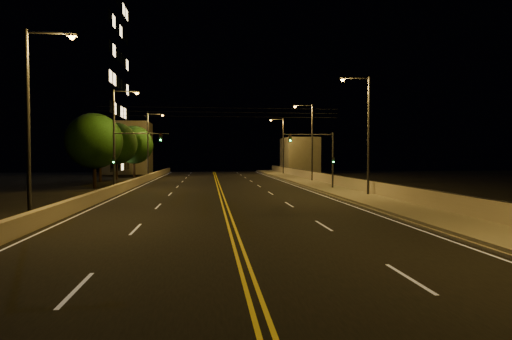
{
  "coord_description": "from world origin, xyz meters",
  "views": [
    {
      "loc": [
        -1.09,
        -9.85,
        3.48
      ],
      "look_at": [
        2.0,
        18.0,
        2.5
      ],
      "focal_mm": 30.0,
      "sensor_mm": 36.0,
      "label": 1
    }
  ],
  "objects": [
    {
      "name": "tree_3",
      "position": [
        -12.7,
        58.81,
        5.09
      ],
      "size": [
        5.96,
        5.96,
        8.08
      ],
      "color": "black",
      "rests_on": "ground"
    },
    {
      "name": "tree_2",
      "position": [
        -14.23,
        53.02,
        5.12
      ],
      "size": [
        5.99,
        5.99,
        8.12
      ],
      "color": "black",
      "rests_on": "ground"
    },
    {
      "name": "ground",
      "position": [
        0.0,
        0.0,
        0.0
      ],
      "size": [
        160.0,
        160.0,
        0.0
      ],
      "primitive_type": "plane",
      "color": "black",
      "rests_on": "ground"
    },
    {
      "name": "streetlight_2",
      "position": [
        11.54,
        42.52,
        5.63
      ],
      "size": [
        2.55,
        0.28,
        9.82
      ],
      "color": "#2D2D33",
      "rests_on": "ground"
    },
    {
      "name": "streetlight_3",
      "position": [
        11.54,
        63.28,
        5.63
      ],
      "size": [
        2.55,
        0.28,
        9.82
      ],
      "color": "#2D2D33",
      "rests_on": "ground"
    },
    {
      "name": "lane_markings",
      "position": [
        0.0,
        19.93,
        0.02
      ],
      "size": [
        17.32,
        116.0,
        0.0
      ],
      "color": "silver",
      "rests_on": "road"
    },
    {
      "name": "jersey_barrier",
      "position": [
        -9.23,
        20.0,
        0.43
      ],
      "size": [
        0.45,
        120.0,
        0.86
      ],
      "primitive_type": "cube",
      "color": "#AFA392",
      "rests_on": "ground"
    },
    {
      "name": "distant_building_right",
      "position": [
        16.5,
        71.96,
        3.42
      ],
      "size": [
        6.0,
        10.0,
        6.84
      ],
      "primitive_type": "cube",
      "color": "gray",
      "rests_on": "ground"
    },
    {
      "name": "streetlight_1",
      "position": [
        11.54,
        23.57,
        5.63
      ],
      "size": [
        2.55,
        0.28,
        9.82
      ],
      "color": "#2D2D33",
      "rests_on": "ground"
    },
    {
      "name": "streetlight_4",
      "position": [
        -9.94,
        13.02,
        5.63
      ],
      "size": [
        2.55,
        0.28,
        9.82
      ],
      "color": "#2D2D33",
      "rests_on": "ground"
    },
    {
      "name": "tree_0",
      "position": [
        -12.94,
        36.31,
        4.95
      ],
      "size": [
        5.79,
        5.79,
        7.85
      ],
      "color": "black",
      "rests_on": "ground"
    },
    {
      "name": "traffic_signal_right",
      "position": [
        9.95,
        30.87,
        3.64
      ],
      "size": [
        5.11,
        0.31,
        5.69
      ],
      "color": "#2D2D33",
      "rests_on": "ground"
    },
    {
      "name": "traffic_signal_left",
      "position": [
        -8.75,
        30.87,
        3.64
      ],
      "size": [
        5.11,
        0.31,
        5.69
      ],
      "color": "#2D2D33",
      "rests_on": "ground"
    },
    {
      "name": "tree_1",
      "position": [
        -15.12,
        47.52,
        4.73
      ],
      "size": [
        5.54,
        5.54,
        7.51
      ],
      "color": "black",
      "rests_on": "ground"
    },
    {
      "name": "road",
      "position": [
        0.0,
        20.0,
        0.01
      ],
      "size": [
        18.0,
        120.0,
        0.02
      ],
      "primitive_type": "cube",
      "color": "black",
      "rests_on": "ground"
    },
    {
      "name": "curb",
      "position": [
        8.93,
        20.0,
        0.07
      ],
      "size": [
        0.14,
        120.0,
        0.15
      ],
      "primitive_type": "cube",
      "color": "gray",
      "rests_on": "ground"
    },
    {
      "name": "overhead_wires",
      "position": [
        0.0,
        29.5,
        7.4
      ],
      "size": [
        22.0,
        0.03,
        0.83
      ],
      "color": "black"
    },
    {
      "name": "distant_building_left",
      "position": [
        -16.0,
        72.05,
        4.8
      ],
      "size": [
        8.0,
        8.0,
        9.6
      ],
      "primitive_type": "cube",
      "color": "gray",
      "rests_on": "ground"
    },
    {
      "name": "streetlight_5",
      "position": [
        -9.94,
        32.91,
        5.63
      ],
      "size": [
        2.55,
        0.28,
        9.82
      ],
      "color": "#2D2D33",
      "rests_on": "ground"
    },
    {
      "name": "parapet_rail",
      "position": [
        12.45,
        20.0,
        1.33
      ],
      "size": [
        0.06,
        120.0,
        0.06
      ],
      "primitive_type": "cylinder",
      "rotation": [
        1.57,
        0.0,
        0.0
      ],
      "color": "black",
      "rests_on": "parapet_wall"
    },
    {
      "name": "streetlight_6",
      "position": [
        -9.94,
        56.16,
        5.63
      ],
      "size": [
        2.55,
        0.28,
        9.82
      ],
      "color": "#2D2D33",
      "rests_on": "ground"
    },
    {
      "name": "sidewalk",
      "position": [
        10.8,
        20.0,
        0.15
      ],
      "size": [
        3.6,
        120.0,
        0.3
      ],
      "primitive_type": "cube",
      "color": "gray",
      "rests_on": "ground"
    },
    {
      "name": "parapet_wall",
      "position": [
        12.45,
        20.0,
        0.8
      ],
      "size": [
        0.3,
        120.0,
        1.0
      ],
      "primitive_type": "cube",
      "color": "#AFA392",
      "rests_on": "sidewalk"
    },
    {
      "name": "building_tower",
      "position": [
        -26.13,
        55.61,
        16.07
      ],
      "size": [
        24.0,
        15.0,
        33.29
      ],
      "color": "gray",
      "rests_on": "ground"
    }
  ]
}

